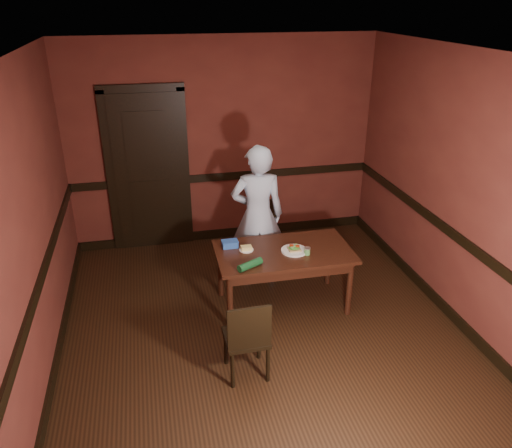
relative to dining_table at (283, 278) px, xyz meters
name	(u,v)px	position (x,y,z in m)	size (l,w,h in m)	color
floor	(264,331)	(-0.32, -0.43, -0.34)	(4.00, 4.50, 0.01)	black
ceiling	(266,54)	(-0.32, -0.43, 2.36)	(4.00, 4.50, 0.01)	silver
wall_back	(224,144)	(-0.32, 1.82, 1.01)	(4.00, 0.02, 2.70)	#5A231B
wall_front	(369,380)	(-0.32, -2.68, 1.01)	(4.00, 0.02, 2.70)	#5A231B
wall_left	(30,231)	(-2.32, -0.43, 1.01)	(0.02, 4.50, 2.70)	#5A231B
wall_right	(461,192)	(1.68, -0.43, 1.01)	(0.02, 4.50, 2.70)	#5A231B
dado_back	(225,177)	(-0.32, 1.80, 0.56)	(4.00, 0.03, 0.10)	black
dado_left	(42,278)	(-2.30, -0.43, 0.56)	(0.03, 4.50, 0.10)	black
dado_right	(452,233)	(1.67, -0.43, 0.56)	(0.03, 4.50, 0.10)	black
baseboard_back	(227,233)	(-0.32, 1.80, -0.28)	(4.00, 0.03, 0.12)	black
baseboard_left	(58,355)	(-2.30, -0.43, -0.28)	(0.03, 4.50, 0.12)	black
baseboard_right	(439,302)	(1.67, -0.43, -0.28)	(0.03, 4.50, 0.12)	black
door	(148,169)	(-1.32, 1.78, 0.76)	(1.05, 0.07, 2.20)	black
dining_table	(283,278)	(0.00, 0.00, 0.00)	(1.43, 0.81, 0.67)	black
chair_far	(261,240)	(-0.06, 0.77, 0.09)	(0.40, 0.40, 0.86)	black
chair_near	(246,336)	(-0.61, -0.98, 0.07)	(0.38, 0.38, 0.81)	black
person	(258,215)	(-0.15, 0.60, 0.49)	(0.61, 0.40, 1.66)	silver
sandwich_plate	(294,250)	(0.10, -0.04, 0.36)	(0.28, 0.28, 0.07)	white
sauce_jar	(307,251)	(0.21, -0.14, 0.38)	(0.07, 0.07, 0.08)	#58994B
cheese_saucer	(246,249)	(-0.38, 0.09, 0.35)	(0.15, 0.15, 0.05)	white
food_tub	(230,244)	(-0.54, 0.20, 0.37)	(0.18, 0.12, 0.07)	#2958B1
wrapped_veg	(250,265)	(-0.42, -0.29, 0.37)	(0.08, 0.08, 0.27)	#144720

